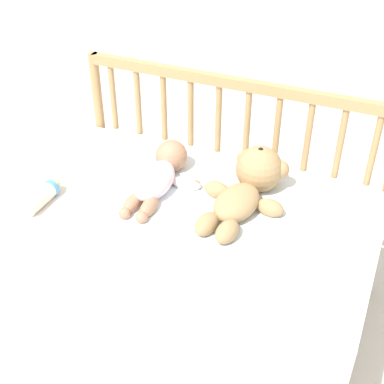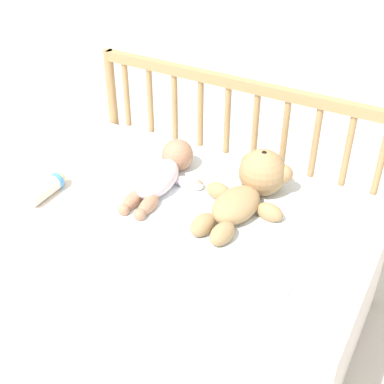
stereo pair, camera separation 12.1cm
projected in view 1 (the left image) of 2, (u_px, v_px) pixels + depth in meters
The scene contains 7 objects.
ground_plane at pixel (191, 313), 1.94m from camera, with size 12.00×12.00×0.00m, color silver.
crib_mattress at pixel (190, 265), 1.80m from camera, with size 1.14×0.68×0.47m.
crib_rail at pixel (232, 136), 1.89m from camera, with size 1.14×0.04×0.77m.
blanket at pixel (198, 202), 1.69m from camera, with size 0.78×0.52×0.01m.
teddy_bear at pixel (249, 184), 1.67m from camera, with size 0.28×0.41×0.15m.
baby at pixel (159, 176), 1.74m from camera, with size 0.28×0.38×0.11m.
baby_bottle at pixel (43, 196), 1.68m from camera, with size 0.05×0.16×0.05m.
Camera 1 is at (0.53, -1.21, 1.49)m, focal length 50.00 mm.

